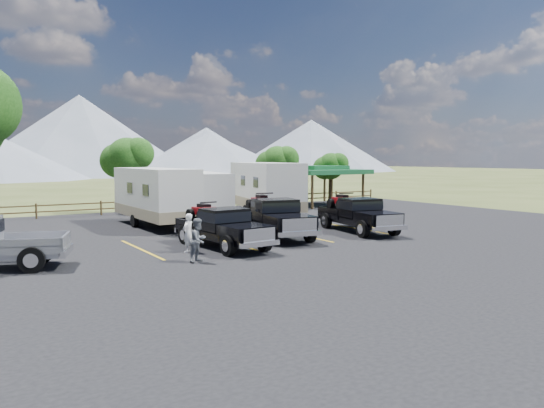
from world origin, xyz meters
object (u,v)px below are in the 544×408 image
trailer_right (265,188)px  rig_left (222,226)px  pavilion (319,171)px  trailer_center (202,195)px  rig_right (357,214)px  trailer_left (155,196)px  person_b (198,240)px  rig_center (273,216)px  person_a (188,233)px

trailer_right → rig_left: bearing=-117.2°
rig_left → pavilion: bearing=37.5°
trailer_center → rig_right: bearing=-51.4°
rig_left → trailer_right: 12.21m
trailer_left → person_b: (-2.13, -10.58, -0.88)m
rig_center → trailer_left: size_ratio=0.70×
trailer_right → person_a: 13.60m
trailer_center → trailer_right: 4.39m
trailer_right → person_b: bearing=-117.6°
trailer_left → trailer_right: bearing=7.6°
rig_left → trailer_center: bearing=65.7°
rig_right → trailer_center: 10.10m
rig_left → trailer_center: trailer_center is taller
rig_left → trailer_right: size_ratio=0.57×
pavilion → rig_right: (-7.74, -13.60, -1.81)m
person_a → rig_right: bearing=154.8°
rig_center → person_b: size_ratio=3.99×
rig_right → person_a: size_ratio=3.84×
person_a → rig_left: bearing=160.6°
trailer_left → trailer_center: trailer_left is taller
pavilion → rig_center: (-12.43, -12.90, -1.75)m
trailer_right → person_a: bearing=-121.7°
rig_left → rig_center: 3.73m
pavilion → rig_left: pavilion is taller
rig_left → person_a: bearing=-172.7°
pavilion → trailer_right: 9.51m
rig_left → trailer_left: bearing=85.6°
trailer_right → person_b: size_ratio=6.23×
pavilion → trailer_left: bearing=-159.1°
trailer_right → rig_center: bearing=-105.9°
rig_right → trailer_left: (-8.16, 7.51, 0.76)m
rig_right → rig_left: bearing=-165.4°
person_a → person_b: 2.10m
rig_center → pavilion: bearing=56.8°
rig_center → person_b: (-5.61, -3.77, -0.19)m
rig_left → person_b: 3.22m
rig_right → person_a: 9.89m
rig_center → person_a: (-5.15, -1.72, -0.21)m
trailer_center → person_a: 11.22m
trailer_left → person_a: (-1.67, -8.53, -0.90)m
trailer_center → rig_left: bearing=-98.9°
person_b → trailer_right: bearing=19.6°
rig_right → trailer_center: trailer_center is taller
pavilion → rig_left: 21.44m
rig_right → trailer_left: trailer_left is taller
rig_left → trailer_center: 10.22m
pavilion → trailer_left: trailer_left is taller
rig_right → trailer_center: (-4.69, 8.93, 0.59)m
person_b → rig_center: bearing=4.0°
rig_left → person_a: size_ratio=3.65×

